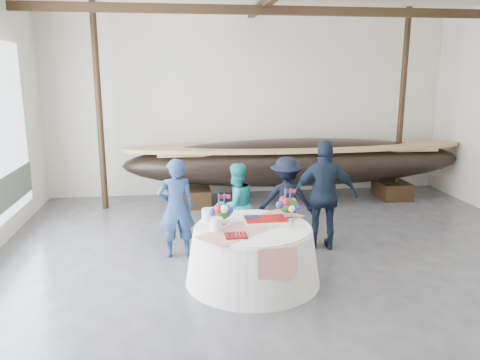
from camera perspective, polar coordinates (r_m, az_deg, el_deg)
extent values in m
cube|color=#3D3D42|center=(6.71, 9.21, -14.08)|extent=(10.00, 12.00, 0.01)
cube|color=silver|center=(11.87, 1.17, 9.18)|extent=(10.00, 0.02, 4.50)
cube|color=black|center=(9.95, 3.11, 19.97)|extent=(9.80, 0.12, 0.18)
cylinder|color=black|center=(10.78, -16.80, 8.25)|extent=(0.14, 0.14, 4.50)
cylinder|color=black|center=(11.91, 19.10, 8.49)|extent=(0.14, 0.14, 4.50)
cube|color=black|center=(11.00, -5.52, -2.01)|extent=(0.71, 0.91, 0.41)
cube|color=black|center=(12.17, 18.03, -1.13)|extent=(0.71, 0.91, 0.41)
ellipsoid|color=black|center=(11.18, 6.97, 2.20)|extent=(8.12, 1.62, 1.12)
cube|color=#9E7A4C|center=(11.12, 7.01, 3.74)|extent=(6.49, 1.07, 0.06)
cone|color=silver|center=(7.00, 1.55, -9.06)|extent=(1.99, 1.99, 0.82)
cylinder|color=silver|center=(6.85, 1.57, -5.79)|extent=(1.69, 1.69, 0.04)
cube|color=red|center=(6.84, 1.58, -5.61)|extent=(1.77, 1.60, 0.01)
cube|color=white|center=(6.95, 3.12, -5.06)|extent=(0.60, 0.40, 0.07)
cylinder|color=white|center=(6.61, -2.89, -5.45)|extent=(0.18, 0.18, 0.19)
cylinder|color=white|center=(7.05, -3.96, -4.28)|extent=(0.18, 0.18, 0.19)
cube|color=maroon|center=(6.40, -0.50, -6.81)|extent=(0.30, 0.24, 0.03)
cone|color=silver|center=(6.82, 6.27, -5.25)|extent=(0.09, 0.09, 0.12)
imported|color=navy|center=(7.83, -7.79, -3.43)|extent=(0.67, 0.49, 1.68)
imported|color=teal|center=(8.23, -0.50, -3.12)|extent=(0.91, 0.83, 1.51)
imported|color=black|center=(8.47, 5.62, -2.45)|extent=(1.08, 0.69, 1.58)
imported|color=#142031|center=(8.22, 10.28, -1.84)|extent=(1.19, 0.64, 1.93)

